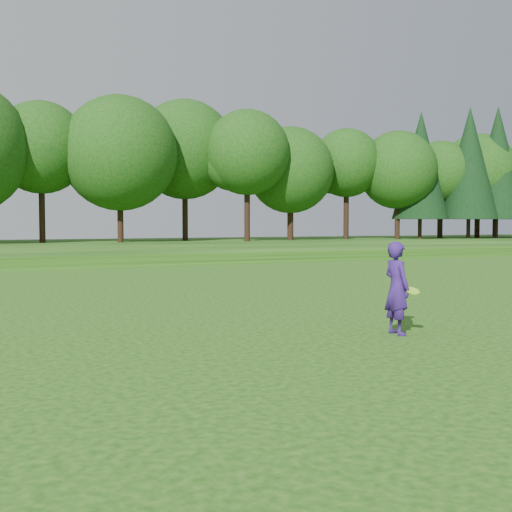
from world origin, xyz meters
name	(u,v)px	position (x,y,z in m)	size (l,w,h in m)	color
ground	(201,344)	(0.00, 0.00, 0.00)	(140.00, 140.00, 0.00)	#13400C
berm	(17,250)	(0.00, 34.00, 0.30)	(130.00, 30.00, 0.60)	#13400C
walking_path	(46,268)	(0.00, 20.00, 0.02)	(130.00, 1.60, 0.04)	gray
treeline	(10,137)	(0.00, 38.00, 8.10)	(104.00, 7.00, 15.00)	#0E3C0F
woman	(397,288)	(3.62, -0.69, 0.87)	(0.49, 0.72, 1.73)	navy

